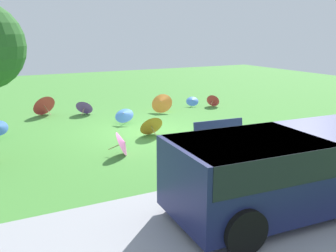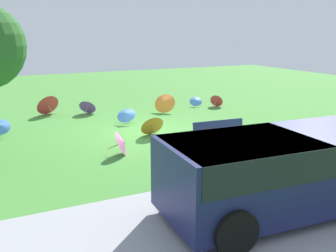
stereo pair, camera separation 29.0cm
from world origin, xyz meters
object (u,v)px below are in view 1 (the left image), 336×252
Objects in this scene: park_bench at (216,134)px; parasol_blue_1 at (192,101)px; parasol_purple_2 at (85,106)px; parasol_orange_0 at (161,102)px; parasol_orange_1 at (151,125)px; van_dark at (280,167)px; parasol_blue_0 at (124,114)px; parasol_pink_0 at (123,143)px; parasol_red_0 at (43,105)px; parasol_red_1 at (213,100)px.

park_bench is 6.54m from parasol_blue_1.
parasol_orange_0 is at bearing 159.36° from parasol_purple_2.
van_dark is at bearing 88.54° from parasol_orange_1.
parasol_blue_0 is 1.20× the size of parasol_orange_1.
van_dark is at bearing 72.29° from park_bench.
parasol_orange_0 reaches higher than parasol_pink_0.
parasol_orange_0 is at bearing 15.81° from parasol_blue_1.
parasol_red_0 is at bearing -20.54° from parasol_orange_0.
parasol_purple_2 is (4.87, -0.61, 0.06)m from parasol_blue_1.
van_dark is at bearing 90.39° from parasol_blue_0.
park_bench is 1.44× the size of parasol_orange_0.
van_dark reaches higher than parasol_pink_0.
parasol_red_0 is 1.68m from parasol_purple_2.
parasol_orange_0 is at bearing -99.38° from park_bench.
parasol_blue_0 is at bearing -83.68° from parasol_orange_1.
parasol_blue_0 is 1.28× the size of parasol_blue_1.
parasol_pink_0 is (3.54, 4.70, -0.09)m from parasol_orange_0.
parasol_pink_0 is at bearing 37.38° from parasol_red_1.
van_dark is 2.88× the size of park_bench.
parasol_purple_2 is (3.01, -1.13, -0.10)m from parasol_orange_0.
parasol_red_0 is 1.44× the size of parasol_blue_1.
parasol_blue_0 is 4.45m from parasol_blue_1.
parasol_red_1 is 0.74× the size of parasol_purple_2.
parasol_pink_0 is at bearing 44.03° from parasol_blue_1.
parasol_orange_0 reaches higher than parasol_blue_1.
parasol_orange_1 is (-1.55, -1.51, 0.01)m from parasol_pink_0.
parasol_purple_2 is 1.13× the size of parasol_orange_1.
parasol_pink_0 reaches higher than parasol_blue_0.
parasol_red_1 is (-7.29, 1.63, -0.16)m from parasol_red_0.
parasol_red_0 is at bearing -10.47° from parasol_blue_1.
parasol_red_0 is at bearing -62.62° from park_bench.
park_bench is 6.88m from parasol_purple_2.
parasol_orange_1 is (3.85, 3.71, 0.09)m from parasol_blue_1.
van_dark reaches higher than parasol_purple_2.
parasol_pink_0 is (-1.04, 6.41, -0.10)m from parasol_red_0.
park_bench is 2.19× the size of parasol_blue_1.
van_dark is 8.07m from parasol_blue_0.
van_dark is 6.30× the size of parasol_blue_1.
van_dark is 10.52m from parasol_purple_2.
parasol_orange_0 is 1.72× the size of parasol_red_1.
van_dark is at bearing 67.88° from parasol_blue_1.
parasol_blue_0 reaches higher than parasol_red_1.
parasol_blue_0 reaches higher than parasol_blue_1.
parasol_orange_1 reaches higher than parasol_red_1.
parasol_orange_1 is at bearing 43.95° from parasol_blue_1.
parasol_blue_1 is at bearing -114.90° from park_bench.
parasol_purple_2 is at bearing 159.64° from parasol_red_0.
parasol_purple_2 is at bearing -10.41° from parasol_red_1.
parasol_orange_0 is 2.72m from parasol_red_1.
park_bench reaches higher than parasol_blue_1.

